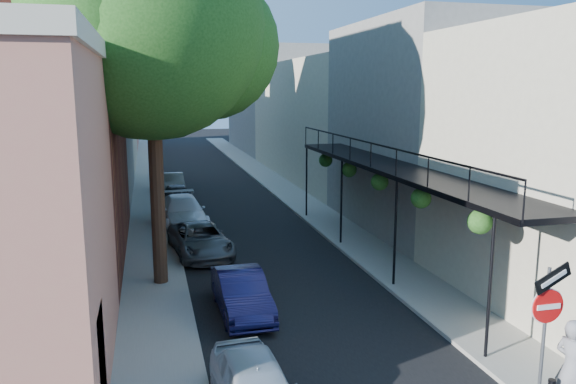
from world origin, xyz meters
TOP-DOWN VIEW (x-y plane):
  - road_surface at (0.00, 30.00)m, footprint 6.00×64.00m
  - sidewalk_left at (-4.00, 30.00)m, footprint 2.00×64.00m
  - sidewalk_right at (4.00, 30.00)m, footprint 2.00×64.00m
  - buildings_left at (-9.30, 28.76)m, footprint 10.10×59.10m
  - buildings_right at (8.99, 29.49)m, footprint 9.80×55.00m
  - sign_post at (3.16, 0.97)m, footprint 0.89×0.17m
  - oak_near at (-3.37, 10.26)m, footprint 7.48×6.80m
  - oak_mid at (-3.42, 18.23)m, footprint 6.60×6.00m
  - oak_far at (-3.35, 27.27)m, footprint 7.70×7.00m
  - parked_car_b at (-1.68, 7.12)m, footprint 1.33×3.65m
  - parked_car_c at (-2.26, 13.02)m, footprint 2.42×4.41m
  - parked_car_d at (-2.60, 17.75)m, footprint 2.16×4.75m
  - parked_car_e at (-2.60, 22.31)m, footprint 1.40×3.41m
  - parked_car_f at (-2.60, 26.67)m, footprint 1.26×3.41m
  - pedestrian at (3.40, 0.50)m, footprint 0.58×0.77m

SIDE VIEW (x-z plane):
  - road_surface at x=0.00m, z-range 0.00..0.01m
  - sidewalk_left at x=-4.00m, z-range 0.00..0.12m
  - sidewalk_right at x=4.00m, z-range 0.00..0.12m
  - parked_car_f at x=-2.60m, z-range 0.00..1.11m
  - parked_car_e at x=-2.60m, z-range 0.00..1.16m
  - parked_car_c at x=-2.26m, z-range 0.00..1.17m
  - parked_car_b at x=-1.68m, z-range 0.00..1.19m
  - parked_car_d at x=-2.60m, z-range 0.00..1.35m
  - pedestrian at x=3.40m, z-range 0.12..2.05m
  - sign_post at x=3.16m, z-range 0.54..3.53m
  - buildings_right at x=8.99m, z-range -0.58..9.42m
  - buildings_left at x=-9.30m, z-range -1.06..10.94m
  - oak_mid at x=-3.42m, z-range 1.96..12.16m
  - oak_near at x=-3.37m, z-range 2.17..13.59m
  - oak_far at x=-3.35m, z-range 2.31..14.21m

